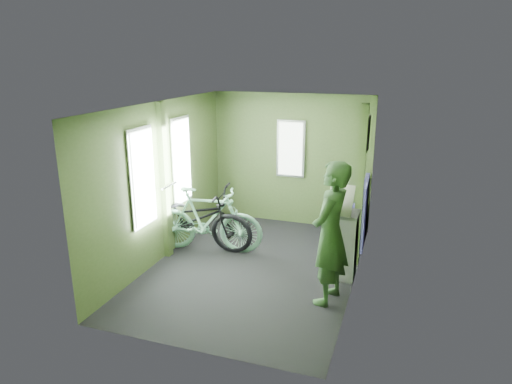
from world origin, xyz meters
TOP-DOWN VIEW (x-y plane):
  - room at (-0.04, 0.04)m, footprint 4.00×4.02m
  - bicycle_black at (-1.12, 0.34)m, footprint 1.96×0.87m
  - bicycle_mint at (-0.86, 0.32)m, footprint 1.78×0.81m
  - passenger at (1.15, -0.55)m, footprint 0.55×0.76m
  - waste_box at (1.26, 0.15)m, footprint 0.27×0.38m
  - bench_seat at (1.15, 1.45)m, footprint 0.59×1.01m

SIDE VIEW (x-z plane):
  - bicycle_black at x=-1.12m, z-range -0.55..0.55m
  - bicycle_mint at x=-0.86m, z-range -0.53..0.53m
  - bench_seat at x=1.15m, z-range -0.21..0.83m
  - waste_box at x=1.26m, z-range 0.00..0.93m
  - passenger at x=1.15m, z-range 0.00..1.76m
  - room at x=-0.04m, z-range 0.28..2.59m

